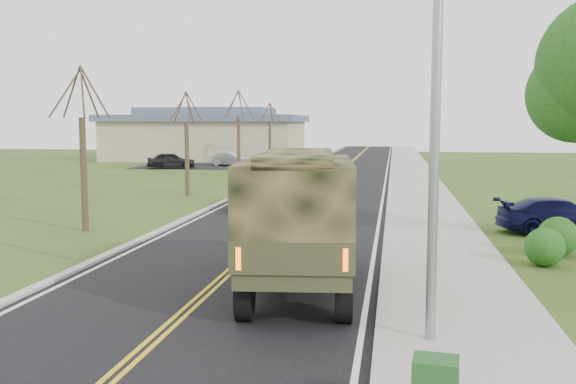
% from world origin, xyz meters
% --- Properties ---
extents(ground, '(160.00, 160.00, 0.00)m').
position_xyz_m(ground, '(0.00, 0.00, 0.00)').
color(ground, '#324717').
rests_on(ground, ground).
extents(road, '(8.00, 120.00, 0.01)m').
position_xyz_m(road, '(0.00, 40.00, 0.01)').
color(road, black).
rests_on(road, ground).
extents(curb_right, '(0.30, 120.00, 0.12)m').
position_xyz_m(curb_right, '(4.15, 40.00, 0.06)').
color(curb_right, '#9E998E').
rests_on(curb_right, ground).
extents(sidewalk_right, '(3.20, 120.00, 0.10)m').
position_xyz_m(sidewalk_right, '(5.90, 40.00, 0.05)').
color(sidewalk_right, '#9E998E').
rests_on(sidewalk_right, ground).
extents(curb_left, '(0.30, 120.00, 0.10)m').
position_xyz_m(curb_left, '(-4.15, 40.00, 0.05)').
color(curb_left, '#9E998E').
rests_on(curb_left, ground).
extents(street_light, '(1.65, 0.22, 8.00)m').
position_xyz_m(street_light, '(4.90, -0.50, 4.43)').
color(street_light, gray).
rests_on(street_light, ground).
extents(bare_tree_a, '(1.93, 2.26, 6.08)m').
position_xyz_m(bare_tree_a, '(-7.00, 10.00, 2.63)').
color(bare_tree_a, '#38281C').
rests_on(bare_tree_a, ground).
extents(bare_tree_b, '(1.83, 2.14, 5.73)m').
position_xyz_m(bare_tree_b, '(-7.00, 22.00, 2.48)').
color(bare_tree_b, '#38281C').
rests_on(bare_tree_b, ground).
extents(bare_tree_c, '(2.04, 2.39, 6.42)m').
position_xyz_m(bare_tree_c, '(-7.00, 34.00, 2.78)').
color(bare_tree_c, '#38281C').
rests_on(bare_tree_c, ground).
extents(bare_tree_d, '(1.88, 2.20, 5.91)m').
position_xyz_m(bare_tree_d, '(-7.00, 46.00, 2.55)').
color(bare_tree_d, '#38281C').
rests_on(bare_tree_d, ground).
extents(commercial_building, '(25.50, 21.50, 5.65)m').
position_xyz_m(commercial_building, '(-15.98, 55.97, 2.69)').
color(commercial_building, tan).
rests_on(commercial_building, ground).
extents(military_truck, '(3.02, 6.92, 3.35)m').
position_xyz_m(military_truck, '(2.12, 2.65, 1.92)').
color(military_truck, black).
rests_on(military_truck, ground).
extents(suv_champagne, '(2.51, 5.28, 1.46)m').
position_xyz_m(suv_champagne, '(-1.82, 17.54, 0.73)').
color(suv_champagne, tan).
rests_on(suv_champagne, ground).
extents(sedan_silver, '(1.82, 4.08, 1.30)m').
position_xyz_m(sedan_silver, '(-2.33, 24.08, 0.65)').
color(sedan_silver, '#BCBCC2').
rests_on(sedan_silver, ground).
extents(pickup_navy, '(4.63, 2.46, 1.28)m').
position_xyz_m(pickup_navy, '(10.27, 12.33, 0.64)').
color(pickup_navy, '#0E0F34').
rests_on(pickup_navy, ground).
extents(lot_car_dark, '(4.54, 3.02, 1.44)m').
position_xyz_m(lot_car_dark, '(-15.10, 42.00, 0.72)').
color(lot_car_dark, black).
rests_on(lot_car_dark, ground).
extents(lot_car_silver, '(4.32, 2.62, 1.34)m').
position_xyz_m(lot_car_silver, '(-10.64, 46.02, 0.67)').
color(lot_car_silver, '#B6B7BB').
rests_on(lot_car_silver, ground).
extents(lot_car_navy, '(4.66, 2.22, 1.31)m').
position_xyz_m(lot_car_navy, '(-5.27, 43.21, 0.66)').
color(lot_car_navy, '#0E1633').
rests_on(lot_car_navy, ground).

